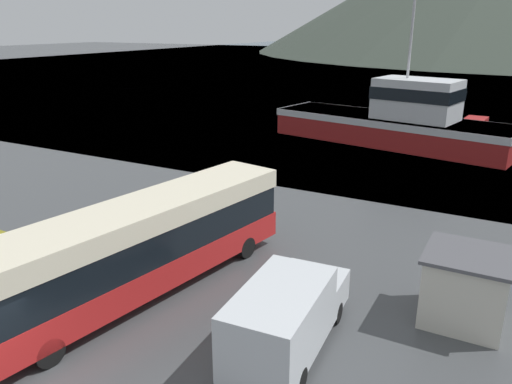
# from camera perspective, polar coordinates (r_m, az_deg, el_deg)

# --- Properties ---
(water_surface) EXTENTS (240.00, 240.00, 0.00)m
(water_surface) POSITION_cam_1_polar(r_m,az_deg,el_deg) (146.64, 24.83, 13.36)
(water_surface) COLOR #3D5160
(water_surface) RESTS_ON ground
(tour_bus) EXTENTS (4.59, 13.06, 3.43)m
(tour_bus) POSITION_cam_1_polar(r_m,az_deg,el_deg) (18.32, -12.76, -5.77)
(tour_bus) COLOR red
(tour_bus) RESTS_ON ground
(delivery_van) EXTENTS (2.49, 5.91, 2.33)m
(delivery_van) POSITION_cam_1_polar(r_m,az_deg,el_deg) (15.15, 3.57, -13.79)
(delivery_van) COLOR silver
(delivery_van) RESTS_ON ground
(fishing_boat) EXTENTS (20.05, 8.95, 12.24)m
(fishing_boat) POSITION_cam_1_polar(r_m,az_deg,el_deg) (42.34, 15.83, 7.86)
(fishing_boat) COLOR maroon
(fishing_boat) RESTS_ON water_surface
(dock_kiosk) EXTENTS (2.71, 2.67, 2.44)m
(dock_kiosk) POSITION_cam_1_polar(r_m,az_deg,el_deg) (17.87, 22.80, -9.99)
(dock_kiosk) COLOR beige
(dock_kiosk) RESTS_ON ground
(small_boat) EXTENTS (2.30, 5.62, 0.94)m
(small_boat) POSITION_cam_1_polar(r_m,az_deg,el_deg) (50.65, 23.50, 7.03)
(small_boat) COLOR maroon
(small_boat) RESTS_ON water_surface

